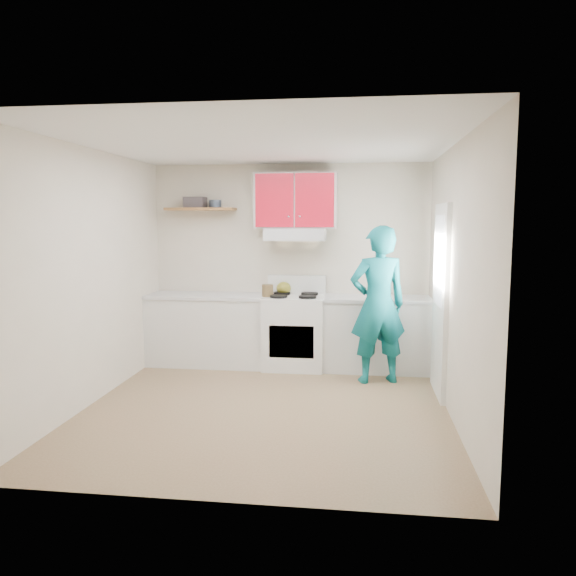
# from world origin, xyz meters

# --- Properties ---
(floor) EXTENTS (3.80, 3.80, 0.00)m
(floor) POSITION_xyz_m (0.00, 0.00, 0.00)
(floor) COLOR brown
(floor) RESTS_ON ground
(ceiling) EXTENTS (3.60, 3.80, 0.04)m
(ceiling) POSITION_xyz_m (0.00, 0.00, 2.60)
(ceiling) COLOR white
(ceiling) RESTS_ON floor
(back_wall) EXTENTS (3.60, 0.04, 2.60)m
(back_wall) POSITION_xyz_m (0.00, 1.90, 1.30)
(back_wall) COLOR beige
(back_wall) RESTS_ON floor
(front_wall) EXTENTS (3.60, 0.04, 2.60)m
(front_wall) POSITION_xyz_m (0.00, -1.90, 1.30)
(front_wall) COLOR beige
(front_wall) RESTS_ON floor
(left_wall) EXTENTS (0.04, 3.80, 2.60)m
(left_wall) POSITION_xyz_m (-1.80, 0.00, 1.30)
(left_wall) COLOR beige
(left_wall) RESTS_ON floor
(right_wall) EXTENTS (0.04, 3.80, 2.60)m
(right_wall) POSITION_xyz_m (1.80, 0.00, 1.30)
(right_wall) COLOR beige
(right_wall) RESTS_ON floor
(door) EXTENTS (0.05, 0.85, 2.05)m
(door) POSITION_xyz_m (1.78, 0.70, 1.02)
(door) COLOR white
(door) RESTS_ON floor
(door_glass) EXTENTS (0.01, 0.55, 0.95)m
(door_glass) POSITION_xyz_m (1.75, 0.70, 1.45)
(door_glass) COLOR white
(door_glass) RESTS_ON door
(counter_left) EXTENTS (1.52, 0.60, 0.90)m
(counter_left) POSITION_xyz_m (-1.04, 1.60, 0.45)
(counter_left) COLOR silver
(counter_left) RESTS_ON floor
(counter_right) EXTENTS (1.32, 0.60, 0.90)m
(counter_right) POSITION_xyz_m (1.14, 1.60, 0.45)
(counter_right) COLOR silver
(counter_right) RESTS_ON floor
(stove) EXTENTS (0.76, 0.65, 0.92)m
(stove) POSITION_xyz_m (0.10, 1.57, 0.46)
(stove) COLOR white
(stove) RESTS_ON floor
(range_hood) EXTENTS (0.76, 0.44, 0.15)m
(range_hood) POSITION_xyz_m (0.10, 1.68, 1.70)
(range_hood) COLOR silver
(range_hood) RESTS_ON back_wall
(upper_cabinets) EXTENTS (1.02, 0.33, 0.70)m
(upper_cabinets) POSITION_xyz_m (0.10, 1.73, 2.12)
(upper_cabinets) COLOR red
(upper_cabinets) RESTS_ON back_wall
(shelf) EXTENTS (0.90, 0.30, 0.04)m
(shelf) POSITION_xyz_m (-1.15, 1.75, 2.02)
(shelf) COLOR brown
(shelf) RESTS_ON back_wall
(books) EXTENTS (0.28, 0.21, 0.14)m
(books) POSITION_xyz_m (-1.23, 1.76, 2.11)
(books) COLOR #3D3639
(books) RESTS_ON shelf
(tin) EXTENTS (0.18, 0.18, 0.10)m
(tin) POSITION_xyz_m (-0.95, 1.73, 2.09)
(tin) COLOR #333D4C
(tin) RESTS_ON shelf
(kettle) EXTENTS (0.22, 0.22, 0.16)m
(kettle) POSITION_xyz_m (-0.06, 1.74, 1.00)
(kettle) COLOR olive
(kettle) RESTS_ON stove
(crock) EXTENTS (0.16, 0.16, 0.17)m
(crock) POSITION_xyz_m (-0.23, 1.50, 0.99)
(crock) COLOR brown
(crock) RESTS_ON counter_left
(cutting_board) EXTENTS (0.34, 0.29, 0.02)m
(cutting_board) POSITION_xyz_m (0.72, 1.49, 0.91)
(cutting_board) COLOR olive
(cutting_board) RESTS_ON counter_right
(silicone_mat) EXTENTS (0.32, 0.29, 0.01)m
(silicone_mat) POSITION_xyz_m (1.51, 1.50, 0.90)
(silicone_mat) COLOR red
(silicone_mat) RESTS_ON counter_right
(person) EXTENTS (0.76, 0.60, 1.82)m
(person) POSITION_xyz_m (1.13, 1.06, 0.91)
(person) COLOR #0C666E
(person) RESTS_ON floor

